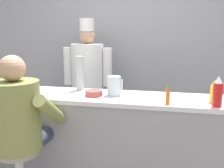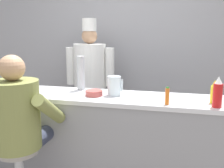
{
  "view_description": "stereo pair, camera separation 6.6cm",
  "coord_description": "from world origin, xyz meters",
  "px_view_note": "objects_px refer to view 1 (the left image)",
  "views": [
    {
      "loc": [
        0.66,
        -2.12,
        1.61
      ],
      "look_at": [
        0.15,
        0.25,
        1.12
      ],
      "focal_mm": 42.0,
      "sensor_mm": 36.0,
      "label": 1
    },
    {
      "loc": [
        0.73,
        -2.11,
        1.61
      ],
      "look_at": [
        0.15,
        0.25,
        1.12
      ],
      "focal_mm": 42.0,
      "sensor_mm": 36.0,
      "label": 2
    }
  ],
  "objects_px": {
    "cereal_bowl": "(94,93)",
    "water_pitcher_clear": "(114,86)",
    "hot_sauce_bottle_orange": "(168,96)",
    "diner_seated_olive": "(18,120)",
    "cup_stack_steel": "(80,73)",
    "mustard_bottle_yellow": "(214,92)",
    "breakfast_plate": "(22,91)",
    "cook_in_whites_near": "(88,77)",
    "ketchup_bottle_red": "(218,92)"
  },
  "relations": [
    {
      "from": "hot_sauce_bottle_orange",
      "to": "water_pitcher_clear",
      "type": "bearing_deg",
      "value": 156.98
    },
    {
      "from": "mustard_bottle_yellow",
      "to": "water_pitcher_clear",
      "type": "bearing_deg",
      "value": 175.36
    },
    {
      "from": "mustard_bottle_yellow",
      "to": "hot_sauce_bottle_orange",
      "type": "bearing_deg",
      "value": -159.78
    },
    {
      "from": "hot_sauce_bottle_orange",
      "to": "breakfast_plate",
      "type": "relative_size",
      "value": 0.63
    },
    {
      "from": "mustard_bottle_yellow",
      "to": "breakfast_plate",
      "type": "height_order",
      "value": "mustard_bottle_yellow"
    },
    {
      "from": "breakfast_plate",
      "to": "ketchup_bottle_red",
      "type": "bearing_deg",
      "value": -3.37
    },
    {
      "from": "cereal_bowl",
      "to": "water_pitcher_clear",
      "type": "bearing_deg",
      "value": 18.8
    },
    {
      "from": "diner_seated_olive",
      "to": "water_pitcher_clear",
      "type": "bearing_deg",
      "value": 39.49
    },
    {
      "from": "mustard_bottle_yellow",
      "to": "cereal_bowl",
      "type": "distance_m",
      "value": 1.09
    },
    {
      "from": "water_pitcher_clear",
      "to": "cereal_bowl",
      "type": "height_order",
      "value": "water_pitcher_clear"
    },
    {
      "from": "breakfast_plate",
      "to": "diner_seated_olive",
      "type": "relative_size",
      "value": 0.17
    },
    {
      "from": "ketchup_bottle_red",
      "to": "cook_in_whites_near",
      "type": "xyz_separation_m",
      "value": [
        -1.51,
        1.26,
        -0.14
      ]
    },
    {
      "from": "hot_sauce_bottle_orange",
      "to": "diner_seated_olive",
      "type": "bearing_deg",
      "value": -163.68
    },
    {
      "from": "breakfast_plate",
      "to": "cereal_bowl",
      "type": "bearing_deg",
      "value": 2.03
    },
    {
      "from": "ketchup_bottle_red",
      "to": "breakfast_plate",
      "type": "distance_m",
      "value": 1.84
    },
    {
      "from": "water_pitcher_clear",
      "to": "diner_seated_olive",
      "type": "relative_size",
      "value": 0.13
    },
    {
      "from": "ketchup_bottle_red",
      "to": "cup_stack_steel",
      "type": "height_order",
      "value": "cup_stack_steel"
    },
    {
      "from": "ketchup_bottle_red",
      "to": "breakfast_plate",
      "type": "xyz_separation_m",
      "value": [
        -1.83,
        0.11,
        -0.1
      ]
    },
    {
      "from": "cup_stack_steel",
      "to": "diner_seated_olive",
      "type": "xyz_separation_m",
      "value": [
        -0.29,
        -0.73,
        -0.29
      ]
    },
    {
      "from": "hot_sauce_bottle_orange",
      "to": "cereal_bowl",
      "type": "distance_m",
      "value": 0.71
    },
    {
      "from": "mustard_bottle_yellow",
      "to": "cook_in_whites_near",
      "type": "xyz_separation_m",
      "value": [
        -1.5,
        1.14,
        -0.12
      ]
    },
    {
      "from": "hot_sauce_bottle_orange",
      "to": "diner_seated_olive",
      "type": "distance_m",
      "value": 1.26
    },
    {
      "from": "breakfast_plate",
      "to": "cup_stack_steel",
      "type": "xyz_separation_m",
      "value": [
        0.53,
        0.25,
        0.17
      ]
    },
    {
      "from": "mustard_bottle_yellow",
      "to": "cup_stack_steel",
      "type": "relative_size",
      "value": 0.57
    },
    {
      "from": "hot_sauce_bottle_orange",
      "to": "water_pitcher_clear",
      "type": "relative_size",
      "value": 0.81
    },
    {
      "from": "hot_sauce_bottle_orange",
      "to": "cereal_bowl",
      "type": "relative_size",
      "value": 0.91
    },
    {
      "from": "cereal_bowl",
      "to": "cup_stack_steel",
      "type": "relative_size",
      "value": 0.47
    },
    {
      "from": "ketchup_bottle_red",
      "to": "water_pitcher_clear",
      "type": "distance_m",
      "value": 0.93
    },
    {
      "from": "ketchup_bottle_red",
      "to": "hot_sauce_bottle_orange",
      "type": "xyz_separation_m",
      "value": [
        -0.4,
        -0.02,
        -0.05
      ]
    },
    {
      "from": "mustard_bottle_yellow",
      "to": "cup_stack_steel",
      "type": "height_order",
      "value": "cup_stack_steel"
    },
    {
      "from": "mustard_bottle_yellow",
      "to": "diner_seated_olive",
      "type": "height_order",
      "value": "diner_seated_olive"
    },
    {
      "from": "ketchup_bottle_red",
      "to": "breakfast_plate",
      "type": "bearing_deg",
      "value": 176.63
    },
    {
      "from": "ketchup_bottle_red",
      "to": "cereal_bowl",
      "type": "relative_size",
      "value": 1.53
    },
    {
      "from": "mustard_bottle_yellow",
      "to": "diner_seated_olive",
      "type": "xyz_separation_m",
      "value": [
        -1.59,
        -0.49,
        -0.2
      ]
    },
    {
      "from": "cereal_bowl",
      "to": "hot_sauce_bottle_orange",
      "type": "bearing_deg",
      "value": -12.47
    },
    {
      "from": "ketchup_bottle_red",
      "to": "cook_in_whites_near",
      "type": "height_order",
      "value": "cook_in_whites_near"
    },
    {
      "from": "ketchup_bottle_red",
      "to": "diner_seated_olive",
      "type": "bearing_deg",
      "value": -166.95
    },
    {
      "from": "diner_seated_olive",
      "to": "cook_in_whites_near",
      "type": "distance_m",
      "value": 1.64
    },
    {
      "from": "cup_stack_steel",
      "to": "cook_in_whites_near",
      "type": "height_order",
      "value": "cook_in_whites_near"
    },
    {
      "from": "diner_seated_olive",
      "to": "cereal_bowl",
      "type": "bearing_deg",
      "value": 45.04
    },
    {
      "from": "water_pitcher_clear",
      "to": "breakfast_plate",
      "type": "xyz_separation_m",
      "value": [
        -0.93,
        -0.09,
        -0.08
      ]
    },
    {
      "from": "mustard_bottle_yellow",
      "to": "cook_in_whites_near",
      "type": "height_order",
      "value": "cook_in_whites_near"
    },
    {
      "from": "cereal_bowl",
      "to": "cook_in_whites_near",
      "type": "bearing_deg",
      "value": 110.34
    },
    {
      "from": "water_pitcher_clear",
      "to": "diner_seated_olive",
      "type": "xyz_separation_m",
      "value": [
        -0.69,
        -0.57,
        -0.2
      ]
    },
    {
      "from": "ketchup_bottle_red",
      "to": "cup_stack_steel",
      "type": "xyz_separation_m",
      "value": [
        -1.31,
        0.36,
        0.06
      ]
    },
    {
      "from": "cup_stack_steel",
      "to": "diner_seated_olive",
      "type": "bearing_deg",
      "value": -111.51
    },
    {
      "from": "mustard_bottle_yellow",
      "to": "cook_in_whites_near",
      "type": "relative_size",
      "value": 0.11
    },
    {
      "from": "mustard_bottle_yellow",
      "to": "breakfast_plate",
      "type": "xyz_separation_m",
      "value": [
        -1.83,
        -0.02,
        -0.08
      ]
    },
    {
      "from": "water_pitcher_clear",
      "to": "cup_stack_steel",
      "type": "height_order",
      "value": "cup_stack_steel"
    },
    {
      "from": "mustard_bottle_yellow",
      "to": "cereal_bowl",
      "type": "bearing_deg",
      "value": 179.47
    }
  ]
}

